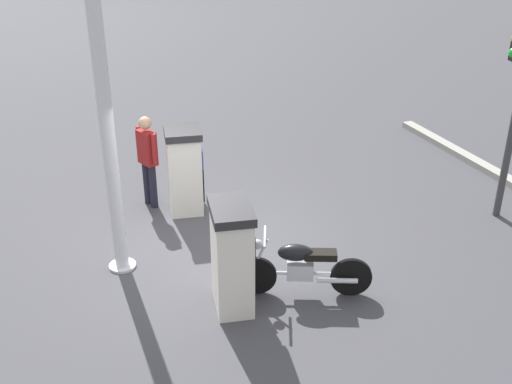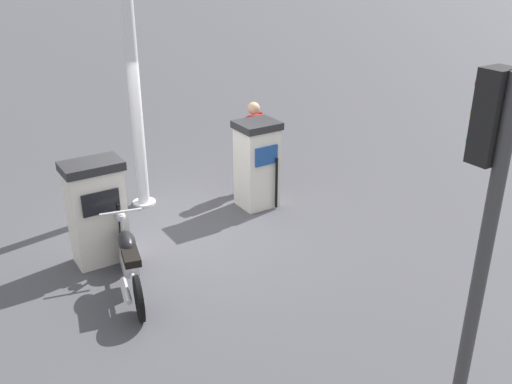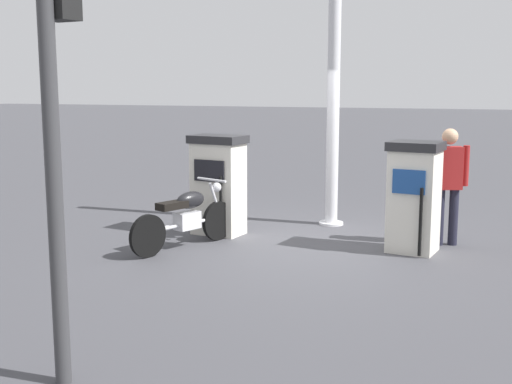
{
  "view_description": "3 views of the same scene",
  "coord_description": "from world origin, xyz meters",
  "px_view_note": "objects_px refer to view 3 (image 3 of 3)",
  "views": [
    {
      "loc": [
        -1.9,
        -8.03,
        5.04
      ],
      "look_at": [
        0.83,
        0.29,
        0.75
      ],
      "focal_mm": 43.11,
      "sensor_mm": 36.0,
      "label": 1
    },
    {
      "loc": [
        6.84,
        -4.3,
        4.24
      ],
      "look_at": [
        1.2,
        0.37,
        0.98
      ],
      "focal_mm": 39.85,
      "sensor_mm": 36.0,
      "label": 2
    },
    {
      "loc": [
        8.77,
        2.68,
        2.23
      ],
      "look_at": [
        0.94,
        -0.44,
        0.86
      ],
      "focal_mm": 45.7,
      "sensor_mm": 36.0,
      "label": 3
    }
  ],
  "objects_px": {
    "attendant_person": "(448,179)",
    "roadside_traffic_light": "(56,70)",
    "motorcycle_near_pump": "(186,216)",
    "fuel_pump_near": "(218,184)",
    "canopy_support_pole": "(334,81)",
    "fuel_pump_far": "(414,196)"
  },
  "relations": [
    {
      "from": "fuel_pump_near",
      "to": "fuel_pump_far",
      "type": "relative_size",
      "value": 1.0
    },
    {
      "from": "motorcycle_near_pump",
      "to": "attendant_person",
      "type": "xyz_separation_m",
      "value": [
        -1.52,
        3.35,
        0.5
      ]
    },
    {
      "from": "attendant_person",
      "to": "canopy_support_pole",
      "type": "bearing_deg",
      "value": -111.75
    },
    {
      "from": "fuel_pump_far",
      "to": "canopy_support_pole",
      "type": "bearing_deg",
      "value": -131.14
    },
    {
      "from": "motorcycle_near_pump",
      "to": "canopy_support_pole",
      "type": "bearing_deg",
      "value": 147.11
    },
    {
      "from": "fuel_pump_near",
      "to": "fuel_pump_far",
      "type": "distance_m",
      "value": 2.92
    },
    {
      "from": "roadside_traffic_light",
      "to": "canopy_support_pole",
      "type": "relative_size",
      "value": 0.71
    },
    {
      "from": "roadside_traffic_light",
      "to": "canopy_support_pole",
      "type": "xyz_separation_m",
      "value": [
        -6.29,
        0.36,
        -0.03
      ]
    },
    {
      "from": "attendant_person",
      "to": "roadside_traffic_light",
      "type": "xyz_separation_m",
      "value": [
        5.54,
        -2.24,
        1.4
      ]
    },
    {
      "from": "attendant_person",
      "to": "fuel_pump_near",
      "type": "bearing_deg",
      "value": -80.41
    },
    {
      "from": "motorcycle_near_pump",
      "to": "canopy_support_pole",
      "type": "distance_m",
      "value": 3.28
    },
    {
      "from": "attendant_person",
      "to": "roadside_traffic_light",
      "type": "bearing_deg",
      "value": -22.02
    },
    {
      "from": "motorcycle_near_pump",
      "to": "attendant_person",
      "type": "height_order",
      "value": "attendant_person"
    },
    {
      "from": "roadside_traffic_light",
      "to": "canopy_support_pole",
      "type": "distance_m",
      "value": 6.3
    },
    {
      "from": "canopy_support_pole",
      "to": "motorcycle_near_pump",
      "type": "bearing_deg",
      "value": -32.89
    },
    {
      "from": "canopy_support_pole",
      "to": "fuel_pump_near",
      "type": "bearing_deg",
      "value": -47.35
    },
    {
      "from": "canopy_support_pole",
      "to": "attendant_person",
      "type": "bearing_deg",
      "value": 68.25
    },
    {
      "from": "roadside_traffic_light",
      "to": "attendant_person",
      "type": "bearing_deg",
      "value": 157.98
    },
    {
      "from": "fuel_pump_far",
      "to": "attendant_person",
      "type": "height_order",
      "value": "attendant_person"
    },
    {
      "from": "fuel_pump_near",
      "to": "canopy_support_pole",
      "type": "height_order",
      "value": "canopy_support_pole"
    },
    {
      "from": "fuel_pump_near",
      "to": "roadside_traffic_light",
      "type": "distance_m",
      "value": 5.33
    },
    {
      "from": "roadside_traffic_light",
      "to": "canopy_support_pole",
      "type": "height_order",
      "value": "canopy_support_pole"
    }
  ]
}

